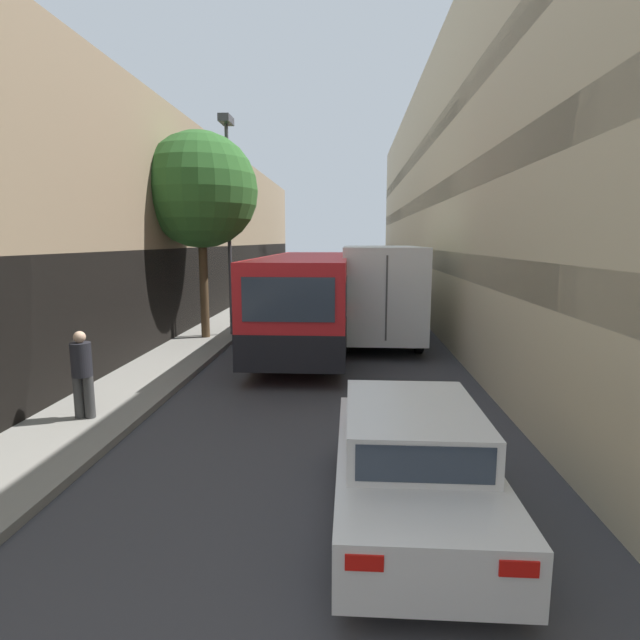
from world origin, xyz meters
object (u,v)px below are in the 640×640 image
(pedestrian, at_px, (82,372))
(street_lamp, at_px, (228,187))
(bus, at_px, (308,298))
(street_tree_left, at_px, (201,191))
(box_truck, at_px, (379,289))
(car_hatchback, at_px, (412,463))

(pedestrian, relative_size, street_lamp, 0.22)
(bus, xyz_separation_m, street_lamp, (-2.74, 1.16, 3.55))
(street_lamp, bearing_deg, bus, -22.98)
(bus, xyz_separation_m, street_tree_left, (-3.50, 0.60, 3.39))
(box_truck, bearing_deg, car_hatchback, -91.13)
(car_hatchback, height_order, street_tree_left, street_tree_left)
(car_hatchback, distance_m, bus, 10.18)
(box_truck, distance_m, street_tree_left, 6.74)
(bus, bearing_deg, pedestrian, -115.92)
(pedestrian, bearing_deg, bus, 64.08)
(car_hatchback, distance_m, pedestrian, 6.24)
(pedestrian, xyz_separation_m, street_tree_left, (-0.02, 7.76, 3.92))
(box_truck, relative_size, street_tree_left, 1.18)
(car_hatchback, bearing_deg, bus, 101.94)
(bus, distance_m, street_tree_left, 4.91)
(street_lamp, bearing_deg, box_truck, 5.12)
(box_truck, relative_size, pedestrian, 4.89)
(car_hatchback, height_order, bus, bus)
(car_hatchback, relative_size, street_tree_left, 0.59)
(car_hatchback, distance_m, street_tree_left, 12.65)
(car_hatchback, relative_size, street_lamp, 0.54)
(car_hatchback, distance_m, street_lamp, 12.87)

